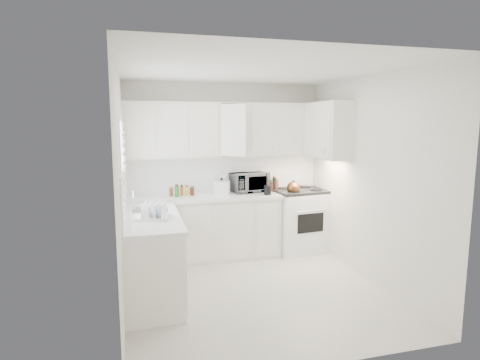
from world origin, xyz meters
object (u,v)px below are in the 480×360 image
object	(u,v)px
utensil_crock	(268,183)
tea_kettle	(293,187)
dish_rack	(153,210)
stove	(299,212)
microwave	(249,180)
rice_cooker	(222,186)

from	to	relation	value
utensil_crock	tea_kettle	bearing A→B (deg)	0.53
utensil_crock	dish_rack	distance (m)	2.02
stove	utensil_crock	bearing A→B (deg)	-170.73
stove	tea_kettle	distance (m)	0.49
tea_kettle	utensil_crock	bearing A→B (deg)	-167.95
stove	microwave	xyz separation A→B (m)	(-0.78, 0.15, 0.51)
tea_kettle	utensil_crock	world-z (taller)	utensil_crock
tea_kettle	rice_cooker	world-z (taller)	rice_cooker
microwave	tea_kettle	bearing A→B (deg)	-38.96
microwave	utensil_crock	distance (m)	0.37
rice_cooker	utensil_crock	xyz separation A→B (m)	(0.65, -0.22, 0.05)
tea_kettle	dish_rack	xyz separation A→B (m)	(-2.12, -1.08, 0.00)
utensil_crock	microwave	bearing A→B (deg)	121.75
stove	utensil_crock	size ratio (longest dim) A/B	3.65
microwave	utensil_crock	world-z (taller)	microwave
microwave	utensil_crock	xyz separation A→B (m)	(0.19, -0.31, -0.01)
tea_kettle	microwave	bearing A→B (deg)	164.24
microwave	utensil_crock	bearing A→B (deg)	-69.94
utensil_crock	dish_rack	xyz separation A→B (m)	(-1.71, -1.07, -0.07)
stove	tea_kettle	bearing A→B (deg)	-144.66
tea_kettle	microwave	distance (m)	0.68
tea_kettle	utensil_crock	distance (m)	0.41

